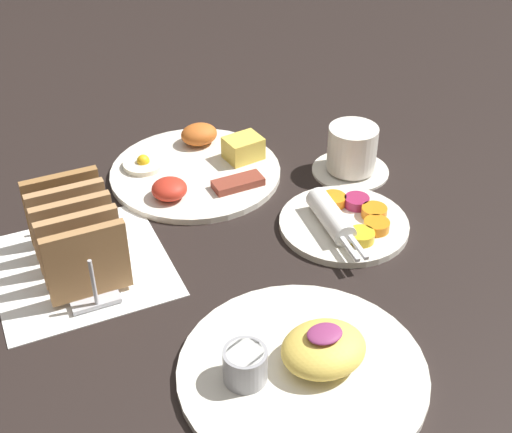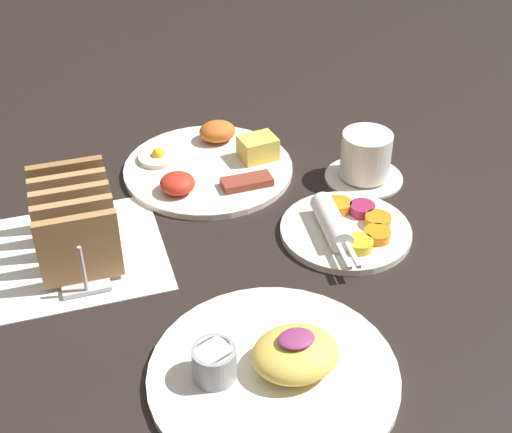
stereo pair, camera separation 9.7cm
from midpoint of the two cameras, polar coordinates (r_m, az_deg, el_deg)
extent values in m
plane|color=black|center=(0.94, -6.30, -3.92)|extent=(3.00, 3.00, 0.00)
cube|color=white|center=(0.97, -16.61, -3.97)|extent=(0.22, 0.22, 0.00)
cylinder|color=silver|center=(1.12, -7.35, 3.44)|extent=(0.26, 0.26, 0.01)
cube|color=#E5C64C|center=(1.13, -3.50, 5.40)|extent=(0.06, 0.05, 0.04)
ellipsoid|color=#C66023|center=(1.17, -6.95, 6.47)|extent=(0.06, 0.05, 0.03)
cylinder|color=#F4EACC|center=(1.13, -11.42, 4.04)|extent=(0.06, 0.06, 0.01)
sphere|color=yellow|center=(1.13, -11.46, 4.30)|extent=(0.02, 0.02, 0.02)
ellipsoid|color=red|center=(1.05, -9.59, 2.10)|extent=(0.05, 0.05, 0.03)
cube|color=brown|center=(1.06, -4.05, 2.61)|extent=(0.08, 0.03, 0.01)
cylinder|color=silver|center=(1.00, 4.33, -0.78)|extent=(0.18, 0.18, 0.01)
cylinder|color=gold|center=(0.96, 5.58, -1.69)|extent=(0.04, 0.04, 0.01)
cylinder|color=orange|center=(0.98, 6.85, -0.85)|extent=(0.04, 0.04, 0.01)
cylinder|color=orange|center=(1.01, 6.74, 0.28)|extent=(0.04, 0.04, 0.01)
cylinder|color=#99234C|center=(1.02, 5.40, 1.11)|extent=(0.04, 0.04, 0.01)
cylinder|color=orange|center=(1.02, 3.55, 1.23)|extent=(0.04, 0.04, 0.01)
cylinder|color=white|center=(0.98, 3.16, -0.05)|extent=(0.04, 0.10, 0.03)
cube|color=silver|center=(0.92, 5.22, -2.56)|extent=(0.01, 0.05, 0.00)
cube|color=silver|center=(0.92, 4.54, -2.72)|extent=(0.01, 0.05, 0.00)
cylinder|color=silver|center=(0.79, 0.17, -12.48)|extent=(0.28, 0.28, 0.01)
ellipsoid|color=#EAC651|center=(0.78, 1.85, -10.70)|extent=(0.10, 0.09, 0.04)
ellipsoid|color=#8C3366|center=(0.77, 1.89, -9.52)|extent=(0.04, 0.03, 0.01)
cylinder|color=#99999E|center=(0.77, -4.55, -11.93)|extent=(0.05, 0.05, 0.04)
cylinder|color=white|center=(0.76, -4.61, -11.12)|extent=(0.04, 0.04, 0.01)
cube|color=#B7B7BC|center=(0.97, -16.66, -3.76)|extent=(0.06, 0.18, 0.01)
cube|color=#A37547|center=(0.88, -16.45, -3.65)|extent=(0.10, 0.01, 0.10)
cube|color=#AD7F51|center=(0.91, -16.83, -2.47)|extent=(0.10, 0.01, 0.10)
cube|color=#AB7D4F|center=(0.93, -17.19, -1.35)|extent=(0.10, 0.01, 0.10)
cube|color=#AD7F51|center=(0.96, -17.52, -0.29)|extent=(0.10, 0.01, 0.10)
cube|color=olive|center=(0.99, -17.84, 0.71)|extent=(0.10, 0.01, 0.10)
cylinder|color=#B7B7BC|center=(0.88, -16.02, -5.22)|extent=(0.01, 0.00, 0.07)
cylinder|color=#B7B7BC|center=(1.01, -17.91, 0.69)|extent=(0.01, 0.01, 0.07)
cylinder|color=silver|center=(1.12, 5.11, 3.67)|extent=(0.12, 0.12, 0.01)
cylinder|color=silver|center=(1.10, 5.22, 5.39)|extent=(0.08, 0.08, 0.07)
cylinder|color=#381E0F|center=(1.08, 5.30, 6.75)|extent=(0.06, 0.06, 0.01)
camera|label=1|loc=(0.05, -92.86, -2.08)|focal=50.00mm
camera|label=2|loc=(0.05, 87.14, 2.08)|focal=50.00mm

